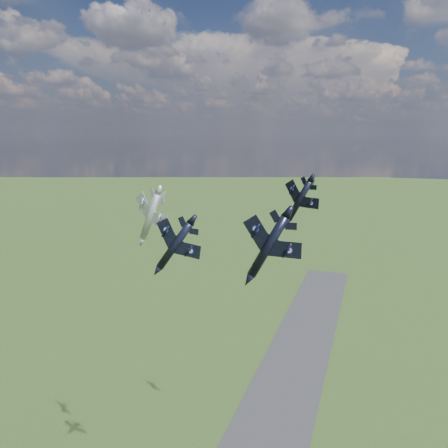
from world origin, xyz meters
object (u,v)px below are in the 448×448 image
(jet_lead_navy, at_px, (175,245))
(jet_left_silver, at_px, (150,216))
(jet_high_navy, at_px, (299,200))
(jet_right_navy, at_px, (268,246))

(jet_lead_navy, height_order, jet_left_silver, jet_left_silver)
(jet_high_navy, bearing_deg, jet_lead_navy, -98.46)
(jet_right_navy, relative_size, jet_left_silver, 0.92)
(jet_right_navy, height_order, jet_high_navy, jet_high_navy)
(jet_high_navy, bearing_deg, jet_right_navy, -64.79)
(jet_lead_navy, height_order, jet_right_navy, jet_right_navy)
(jet_high_navy, bearing_deg, jet_left_silver, -115.38)
(jet_lead_navy, distance_m, jet_right_navy, 22.54)
(jet_lead_navy, distance_m, jet_high_navy, 33.81)
(jet_right_navy, bearing_deg, jet_left_silver, 150.05)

